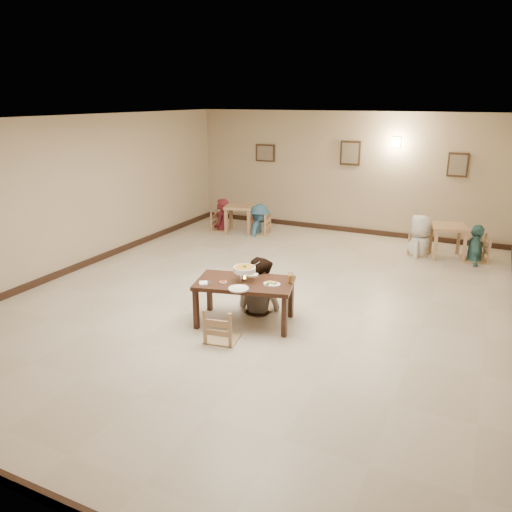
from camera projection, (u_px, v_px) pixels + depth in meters
The scene contains 32 objects.
floor at pixel (262, 297), 8.65m from camera, with size 10.00×10.00×0.00m, color #C1B49F.
ceiling at pixel (262, 118), 7.74m from camera, with size 10.00×10.00×0.00m, color silver.
wall_back at pixel (346, 173), 12.50m from camera, with size 10.00×10.00×0.00m, color tan.
wall_left at pixel (78, 194), 9.84m from camera, with size 10.00×10.00×0.00m, color tan.
baseboard_back at pixel (342, 229), 12.91m from camera, with size 8.00×0.06×0.12m, color black.
baseboard_front at pixel (23, 487), 4.36m from camera, with size 8.00×0.06×0.12m, color black.
baseboard_left at pixel (87, 263), 10.26m from camera, with size 0.06×10.00×0.12m, color black.
picture_a at pixel (265, 153), 13.24m from camera, with size 0.55×0.04×0.45m.
picture_b at pixel (350, 153), 12.27m from camera, with size 0.50×0.04×0.60m.
picture_c at pixel (458, 165), 11.29m from camera, with size 0.45×0.04×0.55m.
wall_sconce at pixel (397, 142), 11.73m from camera, with size 0.16×0.05×0.22m, color #FFD88C.
main_table at pixel (245, 286), 7.51m from camera, with size 1.60×1.14×0.68m.
chair_far at pixel (260, 279), 8.13m from camera, with size 0.45×0.45×0.97m.
chair_near at pixel (222, 309), 7.01m from camera, with size 0.45×0.45×0.96m.
main_diner at pixel (259, 257), 7.90m from camera, with size 0.87×0.68×1.78m, color gray.
curry_warmer at pixel (244, 269), 7.46m from camera, with size 0.38×0.34×0.30m.
rice_plate_far at pixel (249, 274), 7.75m from camera, with size 0.31×0.31×0.07m.
rice_plate_near at pixel (239, 288), 7.16m from camera, with size 0.29×0.29×0.07m.
fried_plate at pixel (272, 284), 7.33m from camera, with size 0.26×0.26×0.06m.
chili_dish at pixel (223, 282), 7.43m from camera, with size 0.11×0.11×0.02m.
napkin_cutlery at pixel (204, 283), 7.36m from camera, with size 0.21×0.25×0.03m.
drink_glass at pixel (291, 278), 7.39m from camera, with size 0.08×0.08×0.16m.
bg_table_left at pixel (240, 210), 12.67m from camera, with size 0.87×0.87×0.70m.
bg_table_right at pixel (449, 232), 10.67m from camera, with size 0.87×0.87×0.71m.
bg_chair_ll at pixel (221, 212), 12.88m from camera, with size 0.45×0.45×0.96m.
bg_chair_lr at pixel (259, 214), 12.53m from camera, with size 0.48×0.48×1.02m.
bg_chair_rl at pixel (420, 235), 10.90m from camera, with size 0.41×0.41×0.88m.
bg_chair_rr at pixel (477, 237), 10.44m from camera, with size 0.50×0.50×1.06m.
bg_diner_a at pixel (221, 199), 12.77m from camera, with size 0.61×0.40×1.66m, color maroon.
bg_diner_b at pixel (259, 204), 12.46m from camera, with size 0.98×0.56×1.52m, color teal.
bg_diner_c at pixel (422, 215), 10.76m from camera, with size 0.87×0.56×1.77m, color silver.
bg_diner_d at pixel (479, 225), 10.36m from camera, with size 0.92×0.38×1.57m, color teal.
Camera 1 is at (3.36, -7.29, 3.32)m, focal length 35.00 mm.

